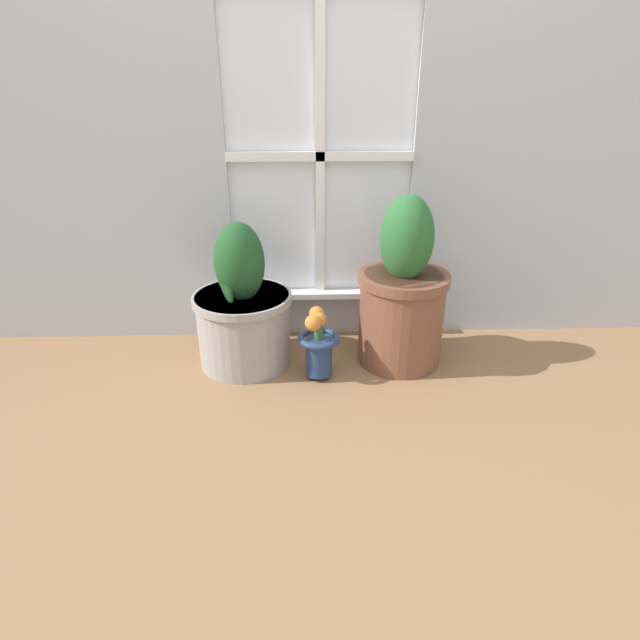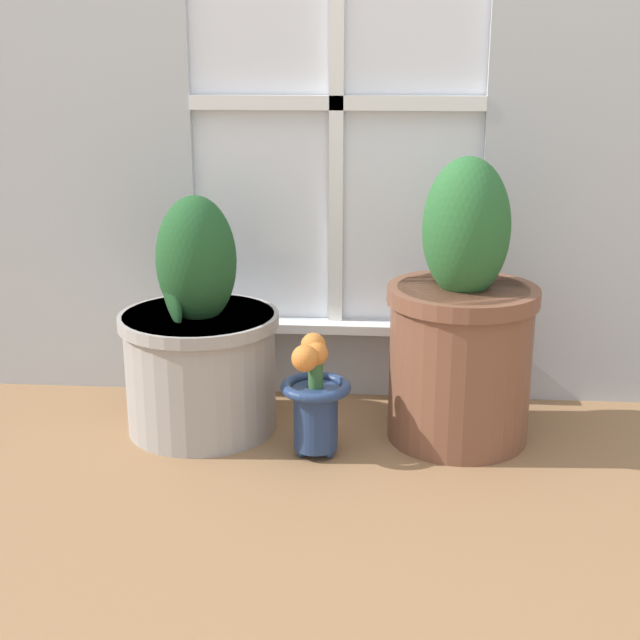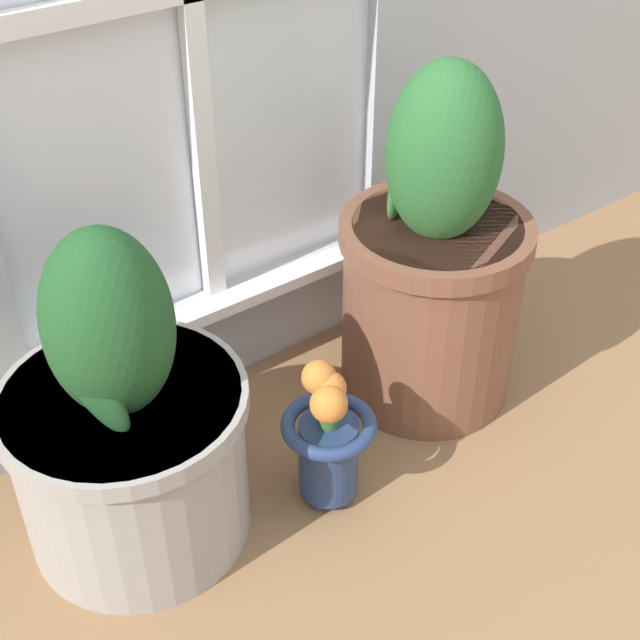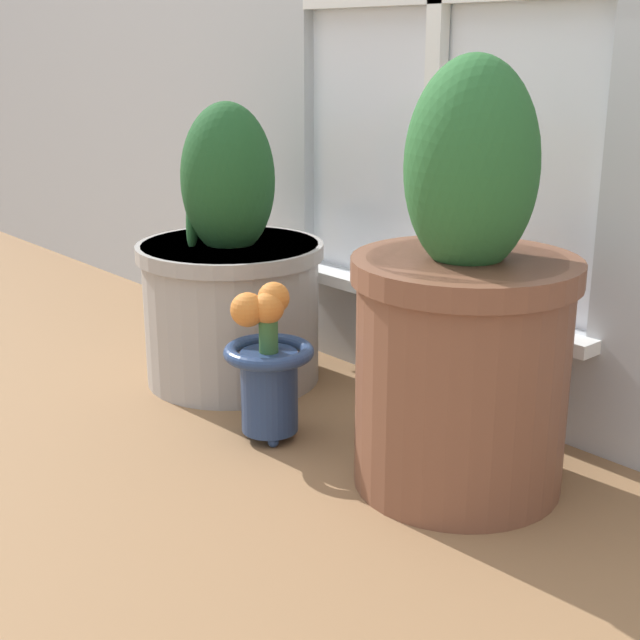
% 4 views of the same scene
% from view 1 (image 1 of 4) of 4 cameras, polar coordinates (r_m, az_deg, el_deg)
% --- Properties ---
extents(ground_plane, '(10.00, 10.00, 0.00)m').
position_cam_1_polar(ground_plane, '(1.75, 0.80, -10.76)').
color(ground_plane, olive).
extents(wall_with_window, '(4.40, 0.10, 2.50)m').
position_cam_1_polar(wall_with_window, '(2.09, 0.00, 31.87)').
color(wall_with_window, '#B2B7BC').
rests_on(wall_with_window, ground_plane).
extents(potted_plant_left, '(0.39, 0.39, 0.58)m').
position_cam_1_polar(potted_plant_left, '(1.98, -8.79, 0.79)').
color(potted_plant_left, '#9E9993').
rests_on(potted_plant_left, ground_plane).
extents(potted_plant_right, '(0.35, 0.35, 0.68)m').
position_cam_1_polar(potted_plant_right, '(1.98, 9.40, 2.50)').
color(potted_plant_right, brown).
rests_on(potted_plant_right, ground_plane).
extents(flower_vase, '(0.16, 0.16, 0.29)m').
position_cam_1_polar(flower_vase, '(1.88, -0.21, -2.76)').
color(flower_vase, navy).
rests_on(flower_vase, ground_plane).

